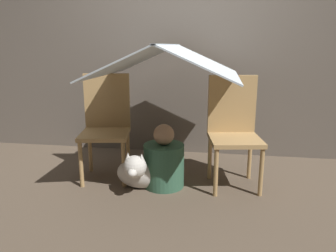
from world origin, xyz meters
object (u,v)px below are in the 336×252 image
dog (138,171)px  person_front (164,162)px  chair_right (234,128)px  chair_left (106,123)px

dog → person_front: bearing=30.8°
chair_right → dog: chair_right is taller
chair_left → person_front: size_ratio=1.71×
chair_left → chair_right: 1.15m
chair_left → dog: bearing=-47.1°
chair_left → dog: chair_left is taller
chair_left → chair_right: bearing=-10.0°
chair_right → chair_left: bearing=170.4°
chair_left → person_front: (0.57, -0.16, -0.29)m
chair_right → person_front: (-0.59, -0.16, -0.29)m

